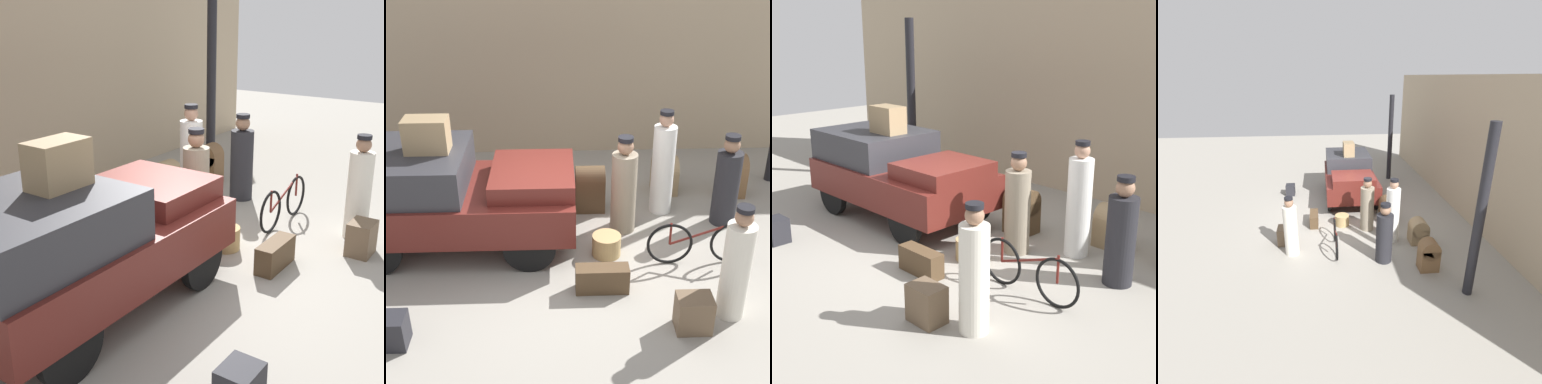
% 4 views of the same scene
% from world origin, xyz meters
% --- Properties ---
extents(ground_plane, '(30.00, 30.00, 0.00)m').
position_xyz_m(ground_plane, '(0.00, 0.00, 0.00)').
color(ground_plane, gray).
extents(station_building_facade, '(16.00, 0.15, 4.50)m').
position_xyz_m(station_building_facade, '(0.00, 4.08, 2.25)').
color(station_building_facade, tan).
rests_on(station_building_facade, ground).
extents(truck, '(3.59, 1.83, 1.60)m').
position_xyz_m(truck, '(-1.80, 0.37, 0.90)').
color(truck, black).
rests_on(truck, ground).
extents(bicycle, '(1.65, 0.04, 0.74)m').
position_xyz_m(bicycle, '(2.02, -0.38, 0.36)').
color(bicycle, black).
rests_on(bicycle, ground).
extents(wicker_basket, '(0.44, 0.44, 0.34)m').
position_xyz_m(wicker_basket, '(0.63, -0.10, 0.17)').
color(wicker_basket, tan).
rests_on(wicker_basket, ground).
extents(porter_with_bicycle, '(0.39, 0.39, 1.87)m').
position_xyz_m(porter_with_bicycle, '(1.71, 1.26, 0.86)').
color(porter_with_bicycle, white).
rests_on(porter_with_bicycle, ground).
extents(porter_lifting_near_truck, '(0.37, 0.37, 1.63)m').
position_xyz_m(porter_lifting_near_truck, '(2.14, -1.55, 0.74)').
color(porter_lifting_near_truck, silver).
rests_on(porter_lifting_near_truck, ground).
extents(conductor_in_dark_uniform, '(0.41, 0.41, 1.66)m').
position_xyz_m(conductor_in_dark_uniform, '(0.96, 0.65, 0.75)').
color(conductor_in_dark_uniform, gray).
rests_on(conductor_in_dark_uniform, ground).
extents(porter_carrying_trunk, '(0.42, 0.42, 1.59)m').
position_xyz_m(porter_carrying_trunk, '(2.70, 0.81, 0.72)').
color(porter_carrying_trunk, '#232328').
rests_on(porter_carrying_trunk, ground).
extents(trunk_barrel_dark, '(0.51, 0.45, 0.82)m').
position_xyz_m(trunk_barrel_dark, '(0.46, 1.38, 0.42)').
color(trunk_barrel_dark, '#4C3823').
rests_on(trunk_barrel_dark, ground).
extents(suitcase_small_leather, '(0.75, 0.26, 0.39)m').
position_xyz_m(suitcase_small_leather, '(0.49, -0.98, 0.19)').
color(suitcase_small_leather, '#4C3823').
rests_on(suitcase_small_leather, ground).
extents(trunk_umber_medium, '(0.37, 0.47, 0.81)m').
position_xyz_m(trunk_umber_medium, '(3.18, 1.82, 0.42)').
color(trunk_umber_medium, brown).
rests_on(trunk_umber_medium, ground).
extents(trunk_wicker_pale, '(0.45, 0.34, 0.50)m').
position_xyz_m(trunk_wicker_pale, '(1.58, -1.81, 0.25)').
color(trunk_wicker_pale, brown).
rests_on(trunk_wicker_pale, ground).
extents(suitcase_tan_flat, '(0.45, 0.51, 0.72)m').
position_xyz_m(suitcase_tan_flat, '(1.91, 1.98, 0.35)').
color(suitcase_tan_flat, '#937A56').
rests_on(suitcase_tan_flat, ground).
extents(trunk_large_brown, '(0.39, 0.34, 0.43)m').
position_xyz_m(trunk_large_brown, '(-2.17, -1.95, 0.21)').
color(trunk_large_brown, '#232328').
rests_on(trunk_large_brown, ground).
extents(trunk_on_truck_roof, '(0.64, 0.40, 0.51)m').
position_xyz_m(trunk_on_truck_roof, '(-2.01, 0.37, 1.85)').
color(trunk_on_truck_roof, '#937A56').
rests_on(trunk_on_truck_roof, truck).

